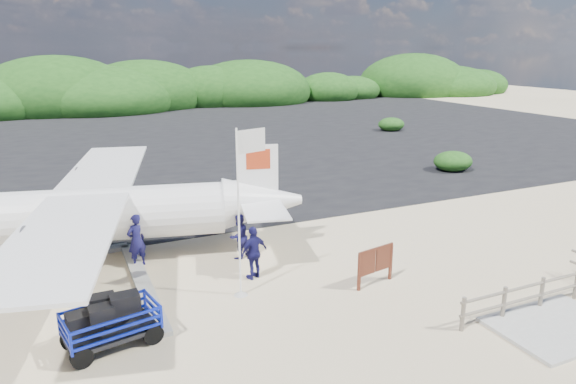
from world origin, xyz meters
The scene contains 12 objects.
ground centered at (0.00, 0.00, 0.00)m, with size 160.00×160.00×0.00m, color beige.
asphalt_apron centered at (0.00, 30.00, 0.00)m, with size 90.00×50.00×0.04m, color #B2B2B2, non-canonical shape.
walkway_pad centered at (5.50, -6.00, 0.00)m, with size 3.50×2.50×0.10m, color #B2B2B2, non-canonical shape.
vegetation_band centered at (0.00, 55.00, 0.00)m, with size 124.00×8.00×4.40m, color #B2B2B2, non-canonical shape.
fence centered at (6.00, -5.00, 0.00)m, with size 6.40×2.00×1.10m, color #B2B2B2, non-canonical shape.
baggage_cart centered at (-5.78, -1.83, 0.00)m, with size 2.51×1.43×1.26m, color #0B1CAB, non-canonical shape.
flagpole centered at (-1.81, -0.50, 0.00)m, with size 1.05×0.44×5.27m, color white, non-canonical shape.
signboard centered at (2.42, -1.62, 0.00)m, with size 1.62×0.15×1.33m, color #5E2B1B, non-canonical shape.
crew_a centered at (-4.38, 3.13, 0.97)m, with size 0.71×0.46×1.93m, color #15144C.
crew_b centered at (-0.86, 2.33, 0.84)m, with size 0.81×0.63×1.67m, color #15144C.
crew_c centered at (-0.98, 0.48, 0.92)m, with size 1.07×0.45×1.83m, color #15144C.
aircraft_large centered at (15.65, 26.16, 0.00)m, with size 17.12×17.12×5.14m, color #B2B2B2, non-canonical shape.
Camera 1 is at (-6.51, -14.41, 7.47)m, focal length 32.00 mm.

